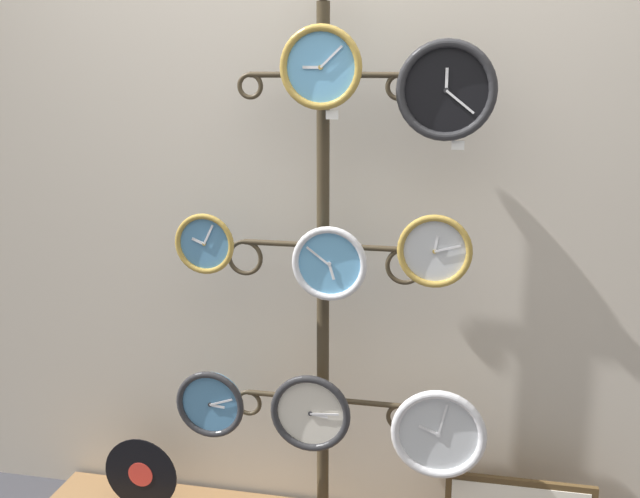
{
  "coord_description": "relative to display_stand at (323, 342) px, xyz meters",
  "views": [
    {
      "loc": [
        0.51,
        -2.05,
        1.75
      ],
      "look_at": [
        0.0,
        0.36,
        1.13
      ],
      "focal_mm": 42.0,
      "sensor_mm": 36.0,
      "label": 1
    }
  ],
  "objects": [
    {
      "name": "vinyl_record",
      "position": [
        -0.7,
        -0.07,
        -0.57
      ],
      "size": [
        0.29,
        0.01,
        0.29
      ],
      "color": "black",
      "rests_on": "low_shelf"
    },
    {
      "name": "price_tag_mid",
      "position": [
        0.45,
        -0.09,
        0.72
      ],
      "size": [
        0.04,
        0.0,
        0.03
      ],
      "color": "white"
    },
    {
      "name": "shop_wall",
      "position": [
        0.0,
        0.16,
        0.62
      ],
      "size": [
        4.4,
        0.04,
        2.8
      ],
      "color": "#BCB2A3",
      "rests_on": "ground_plane"
    },
    {
      "name": "clock_middle_center",
      "position": [
        0.04,
        -0.09,
        0.32
      ],
      "size": [
        0.26,
        0.04,
        0.26
      ],
      "color": "#60A8DB"
    },
    {
      "name": "clock_bottom_right",
      "position": [
        0.43,
        -0.11,
        -0.26
      ],
      "size": [
        0.33,
        0.04,
        0.33
      ],
      "color": "silver"
    },
    {
      "name": "clock_top_right",
      "position": [
        0.41,
        -0.09,
        0.89
      ],
      "size": [
        0.31,
        0.04,
        0.31
      ],
      "color": "black"
    },
    {
      "name": "clock_bottom_left",
      "position": [
        -0.39,
        -0.11,
        -0.23
      ],
      "size": [
        0.26,
        0.04,
        0.26
      ],
      "color": "#4C84B2"
    },
    {
      "name": "clock_middle_left",
      "position": [
        -0.4,
        -0.09,
        0.36
      ],
      "size": [
        0.21,
        0.04,
        0.21
      ],
      "color": "#4C84B2"
    },
    {
      "name": "clock_top_center",
      "position": [
        0.02,
        -0.11,
        0.96
      ],
      "size": [
        0.26,
        0.04,
        0.26
      ],
      "color": "#60A8DB"
    },
    {
      "name": "clock_bottom_center",
      "position": [
        -0.02,
        -0.11,
        -0.22
      ],
      "size": [
        0.29,
        0.04,
        0.29
      ],
      "color": "silver"
    },
    {
      "name": "clock_middle_right",
      "position": [
        0.39,
        -0.09,
        0.38
      ],
      "size": [
        0.24,
        0.04,
        0.24
      ],
      "color": "silver"
    },
    {
      "name": "display_stand",
      "position": [
        0.0,
        0.0,
        0.0
      ],
      "size": [
        0.7,
        0.35,
        2.02
      ],
      "color": "#382D1E",
      "rests_on": "ground_plane"
    },
    {
      "name": "price_tag_upper",
      "position": [
        0.05,
        -0.11,
        0.81
      ],
      "size": [
        0.04,
        0.0,
        0.03
      ],
      "color": "white"
    }
  ]
}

